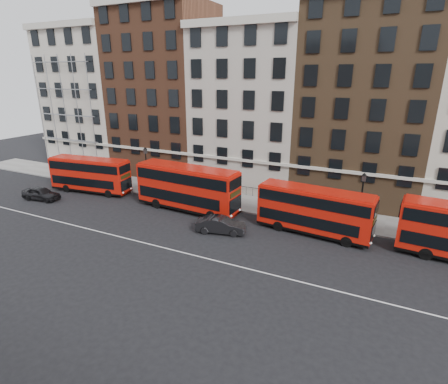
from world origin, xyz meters
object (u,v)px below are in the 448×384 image
at_px(bus_a, 90,174).
at_px(bus_b, 187,187).
at_px(car_rear, 41,193).
at_px(bus_c, 314,210).
at_px(car_front, 221,225).

height_order(bus_a, bus_b, bus_b).
xyz_separation_m(bus_b, car_rear, (-16.48, -4.53, -1.77)).
height_order(bus_b, car_rear, bus_b).
bearing_deg(bus_b, car_rear, -161.10).
bearing_deg(car_rear, bus_c, -89.25).
bearing_deg(bus_c, bus_a, -174.73).
bearing_deg(car_front, bus_a, 65.18).
relative_size(bus_b, car_front, 2.53).
xyz_separation_m(bus_b, car_front, (5.56, -3.40, -1.78)).
xyz_separation_m(bus_a, bus_b, (13.49, 0.01, 0.29)).
bearing_deg(car_front, car_rear, 78.23).
relative_size(bus_a, car_rear, 2.31).
xyz_separation_m(bus_a, bus_c, (26.43, 0.01, 0.01)).
distance_m(bus_a, bus_c, 26.43).
bearing_deg(bus_c, car_front, -150.01).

